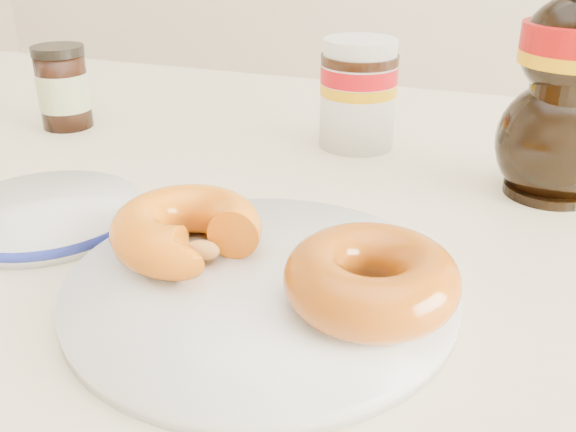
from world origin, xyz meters
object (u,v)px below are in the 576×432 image
(syrup_bottle, at_px, (568,83))
(dark_jar, at_px, (63,88))
(dining_table, at_px, (245,294))
(donut_whole, at_px, (371,279))
(plate, at_px, (261,287))
(donut_bitten, at_px, (187,229))
(blue_rim_saucer, at_px, (46,213))
(nutella_jar, at_px, (358,89))

(syrup_bottle, relative_size, dark_jar, 2.17)
(dining_table, distance_m, donut_whole, 0.22)
(dining_table, distance_m, plate, 0.16)
(dining_table, relative_size, plate, 5.55)
(plate, distance_m, donut_bitten, 0.07)
(donut_whole, relative_size, syrup_bottle, 0.53)
(syrup_bottle, relative_size, blue_rim_saucer, 1.30)
(dark_jar, bearing_deg, blue_rim_saucer, -55.88)
(nutella_jar, bearing_deg, syrup_bottle, -18.73)
(plate, xyz_separation_m, dark_jar, (-0.35, 0.25, 0.04))
(donut_bitten, bearing_deg, blue_rim_saucer, 160.86)
(dining_table, height_order, donut_bitten, donut_bitten)
(dining_table, bearing_deg, nutella_jar, 76.39)
(dining_table, distance_m, syrup_bottle, 0.32)
(nutella_jar, height_order, dark_jar, nutella_jar)
(syrup_bottle, xyz_separation_m, blue_rim_saucer, (-0.37, -0.20, -0.09))
(nutella_jar, relative_size, blue_rim_saucer, 0.73)
(plate, height_order, donut_whole, donut_whole)
(dining_table, height_order, dark_jar, dark_jar)
(donut_whole, distance_m, nutella_jar, 0.32)
(dark_jar, bearing_deg, donut_bitten, -39.67)
(donut_whole, bearing_deg, donut_bitten, 171.74)
(dining_table, height_order, donut_whole, donut_whole)
(nutella_jar, relative_size, dark_jar, 1.21)
(donut_whole, height_order, dark_jar, dark_jar)
(plate, bearing_deg, donut_bitten, 166.08)
(donut_bitten, height_order, donut_whole, donut_whole)
(nutella_jar, xyz_separation_m, syrup_bottle, (0.19, -0.07, 0.04))
(nutella_jar, distance_m, dark_jar, 0.33)
(syrup_bottle, height_order, dark_jar, syrup_bottle)
(donut_bitten, distance_m, syrup_bottle, 0.33)
(donut_bitten, relative_size, donut_whole, 0.98)
(plate, relative_size, syrup_bottle, 1.27)
(donut_whole, relative_size, nutella_jar, 0.94)
(dark_jar, bearing_deg, plate, -36.04)
(donut_bitten, xyz_separation_m, dark_jar, (-0.29, 0.24, 0.01))
(dark_jar, xyz_separation_m, blue_rim_saucer, (0.14, -0.21, -0.04))
(syrup_bottle, bearing_deg, blue_rim_saucer, -151.66)
(donut_whole, distance_m, syrup_bottle, 0.27)
(plate, bearing_deg, dark_jar, 143.96)
(donut_whole, height_order, blue_rim_saucer, donut_whole)
(donut_whole, xyz_separation_m, blue_rim_saucer, (-0.27, 0.04, -0.02))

